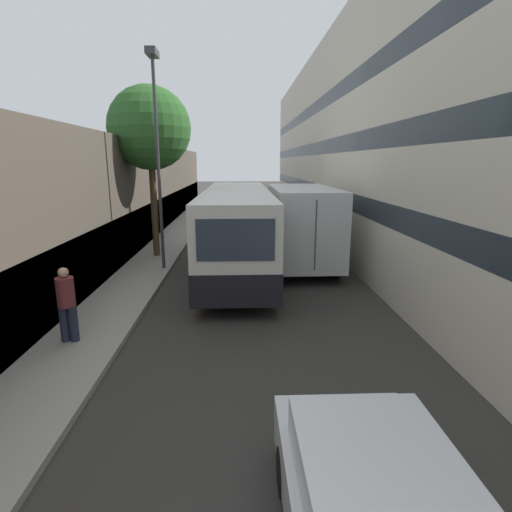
{
  "coord_description": "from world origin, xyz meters",
  "views": [
    {
      "loc": [
        -0.52,
        0.37,
        4.15
      ],
      "look_at": [
        -0.09,
        11.19,
        1.6
      ],
      "focal_mm": 28.0,
      "sensor_mm": 36.0,
      "label": 1
    }
  ],
  "objects_px": {
    "panel_van": "(228,206)",
    "box_truck": "(299,222)",
    "bus": "(237,227)",
    "pedestrian": "(67,302)",
    "street_lamp": "(156,125)",
    "street_tree_left": "(150,129)"
  },
  "relations": [
    {
      "from": "box_truck",
      "to": "panel_van",
      "type": "height_order",
      "value": "box_truck"
    },
    {
      "from": "bus",
      "to": "panel_van",
      "type": "xyz_separation_m",
      "value": [
        -0.78,
        13.03,
        -0.56
      ]
    },
    {
      "from": "bus",
      "to": "street_tree_left",
      "type": "bearing_deg",
      "value": 153.78
    },
    {
      "from": "bus",
      "to": "street_lamp",
      "type": "relative_size",
      "value": 1.48
    },
    {
      "from": "panel_van",
      "to": "box_truck",
      "type": "bearing_deg",
      "value": -74.38
    },
    {
      "from": "street_tree_left",
      "to": "pedestrian",
      "type": "bearing_deg",
      "value": -91.48
    },
    {
      "from": "panel_van",
      "to": "pedestrian",
      "type": "relative_size",
      "value": 2.41
    },
    {
      "from": "panel_van",
      "to": "pedestrian",
      "type": "height_order",
      "value": "panel_van"
    },
    {
      "from": "bus",
      "to": "panel_van",
      "type": "height_order",
      "value": "bus"
    },
    {
      "from": "box_truck",
      "to": "street_tree_left",
      "type": "distance_m",
      "value": 7.3
    },
    {
      "from": "bus",
      "to": "street_lamp",
      "type": "bearing_deg",
      "value": -170.55
    },
    {
      "from": "pedestrian",
      "to": "street_lamp",
      "type": "xyz_separation_m",
      "value": [
        0.94,
        6.47,
        4.37
      ]
    },
    {
      "from": "panel_van",
      "to": "street_lamp",
      "type": "relative_size",
      "value": 0.54
    },
    {
      "from": "box_truck",
      "to": "street_lamp",
      "type": "relative_size",
      "value": 1.04
    },
    {
      "from": "bus",
      "to": "panel_van",
      "type": "bearing_deg",
      "value": 93.41
    },
    {
      "from": "pedestrian",
      "to": "bus",
      "type": "bearing_deg",
      "value": 61.28
    },
    {
      "from": "bus",
      "to": "panel_van",
      "type": "relative_size",
      "value": 2.75
    },
    {
      "from": "pedestrian",
      "to": "street_tree_left",
      "type": "relative_size",
      "value": 0.25
    },
    {
      "from": "street_lamp",
      "to": "street_tree_left",
      "type": "relative_size",
      "value": 1.1
    },
    {
      "from": "box_truck",
      "to": "panel_van",
      "type": "bearing_deg",
      "value": 105.62
    },
    {
      "from": "panel_van",
      "to": "pedestrian",
      "type": "distance_m",
      "value": 20.21
    },
    {
      "from": "street_lamp",
      "to": "street_tree_left",
      "type": "bearing_deg",
      "value": 107.7
    }
  ]
}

